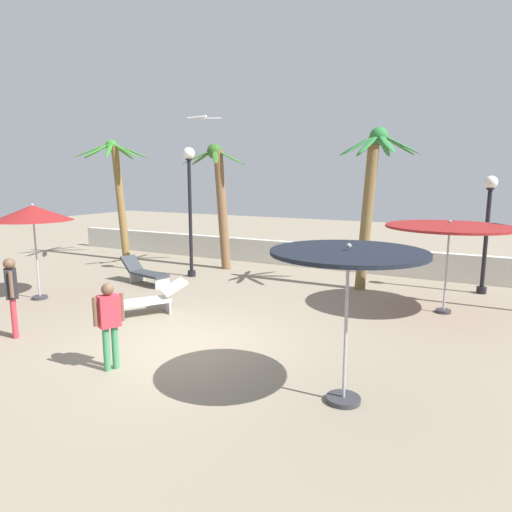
% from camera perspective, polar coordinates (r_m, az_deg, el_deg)
% --- Properties ---
extents(ground_plane, '(56.00, 56.00, 0.00)m').
position_cam_1_polar(ground_plane, '(9.61, -9.03, -11.16)').
color(ground_plane, gray).
extents(boundary_wall, '(25.20, 0.30, 0.93)m').
position_cam_1_polar(boundary_wall, '(17.28, 9.15, -0.10)').
color(boundary_wall, silver).
rests_on(boundary_wall, ground_plane).
extents(patio_umbrella_0, '(3.09, 3.09, 2.38)m').
position_cam_1_polar(patio_umbrella_0, '(12.25, 23.16, 3.16)').
color(patio_umbrella_0, '#333338').
rests_on(patio_umbrella_0, ground_plane).
extents(patio_umbrella_1, '(2.31, 2.31, 2.49)m').
position_cam_1_polar(patio_umbrella_1, '(6.78, 11.52, -0.97)').
color(patio_umbrella_1, '#333338').
rests_on(patio_umbrella_1, ground_plane).
extents(patio_umbrella_2, '(2.13, 2.13, 2.72)m').
position_cam_1_polar(patio_umbrella_2, '(14.00, -26.26, 4.80)').
color(patio_umbrella_2, '#333338').
rests_on(patio_umbrella_2, ground_plane).
extents(palm_tree_0, '(2.48, 2.20, 4.65)m').
position_cam_1_polar(palm_tree_0, '(17.06, -4.58, 8.06)').
color(palm_tree_0, brown).
rests_on(palm_tree_0, ground_plane).
extents(palm_tree_1, '(3.00, 3.00, 4.93)m').
position_cam_1_polar(palm_tree_1, '(19.76, -17.06, 8.78)').
color(palm_tree_1, brown).
rests_on(palm_tree_1, ground_plane).
extents(palm_tree_2, '(2.37, 2.37, 4.86)m').
position_cam_1_polar(palm_tree_2, '(14.03, 14.24, 8.09)').
color(palm_tree_2, brown).
rests_on(palm_tree_2, ground_plane).
extents(lamp_post_0, '(0.41, 0.41, 4.41)m').
position_cam_1_polar(lamp_post_0, '(15.68, -8.34, 7.78)').
color(lamp_post_0, black).
rests_on(lamp_post_0, ground_plane).
extents(lamp_post_2, '(0.37, 0.37, 3.47)m').
position_cam_1_polar(lamp_post_2, '(14.84, 27.11, 3.97)').
color(lamp_post_2, black).
rests_on(lamp_post_2, ground_plane).
extents(lounge_chair_0, '(1.50, 1.84, 0.82)m').
position_cam_1_polar(lounge_chair_0, '(11.79, -13.12, -5.25)').
color(lounge_chair_0, '#B7B7BC').
rests_on(lounge_chair_0, ground_plane).
extents(lounge_chair_1, '(1.96, 0.92, 0.84)m').
position_cam_1_polar(lounge_chair_1, '(15.16, -13.87, -1.96)').
color(lounge_chair_1, '#B7B7BC').
rests_on(lounge_chair_1, ground_plane).
extents(guest_1, '(0.48, 0.40, 1.75)m').
position_cam_1_polar(guest_1, '(11.02, -28.39, -3.72)').
color(guest_1, '#D8333F').
rests_on(guest_1, ground_plane).
extents(guest_2, '(0.37, 0.52, 1.60)m').
position_cam_1_polar(guest_2, '(8.53, -17.99, -7.43)').
color(guest_2, '#3F8C59').
rests_on(guest_2, ground_plane).
extents(seagull_0, '(0.80, 1.08, 0.14)m').
position_cam_1_polar(seagull_0, '(15.89, -6.57, 16.88)').
color(seagull_0, white).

